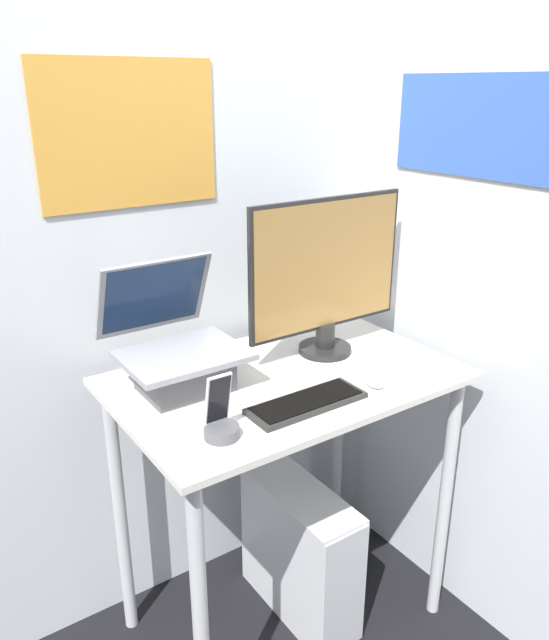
{
  "coord_description": "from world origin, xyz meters",
  "views": [
    {
      "loc": [
        -0.94,
        -1.0,
        1.69
      ],
      "look_at": [
        -0.04,
        0.31,
        1.08
      ],
      "focal_mm": 35.0,
      "sensor_mm": 36.0,
      "label": 1
    }
  ],
  "objects": [
    {
      "name": "wall_back",
      "position": [
        -0.0,
        0.71,
        1.3
      ],
      "size": [
        6.0,
        0.06,
        2.6
      ],
      "color": "silver",
      "rests_on": "ground_plane"
    },
    {
      "name": "wall_side_right",
      "position": [
        0.57,
        0.0,
        1.3
      ],
      "size": [
        0.06,
        6.0,
        2.6
      ],
      "color": "silver",
      "rests_on": "ground_plane"
    },
    {
      "name": "desk",
      "position": [
        0.0,
        0.31,
        0.75
      ],
      "size": [
        0.98,
        0.63,
        0.9
      ],
      "color": "beige",
      "rests_on": "ground_plane"
    },
    {
      "name": "laptop",
      "position": [
        -0.28,
        0.43,
        0.99
      ],
      "size": [
        0.33,
        0.35,
        0.34
      ],
      "color": "#4C4C51",
      "rests_on": "desk"
    },
    {
      "name": "monitor",
      "position": [
        0.2,
        0.38,
        1.15
      ],
      "size": [
        0.54,
        0.16,
        0.48
      ],
      "color": "black",
      "rests_on": "desk"
    },
    {
      "name": "keyboard",
      "position": [
        -0.06,
        0.14,
        0.91
      ],
      "size": [
        0.32,
        0.12,
        0.02
      ],
      "color": "black",
      "rests_on": "desk"
    },
    {
      "name": "mouse",
      "position": [
        0.16,
        0.12,
        0.92
      ],
      "size": [
        0.04,
        0.06,
        0.03
      ],
      "color": "white",
      "rests_on": "desk"
    },
    {
      "name": "cell_phone",
      "position": [
        -0.32,
        0.13,
        0.94
      ],
      "size": [
        0.09,
        0.09,
        0.16
      ],
      "color": "#4C4C51",
      "rests_on": "desk"
    },
    {
      "name": "computer_tower",
      "position": [
        0.07,
        0.32,
        0.23
      ],
      "size": [
        0.17,
        0.46,
        0.47
      ],
      "color": "silver",
      "rests_on": "ground_plane"
    }
  ]
}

